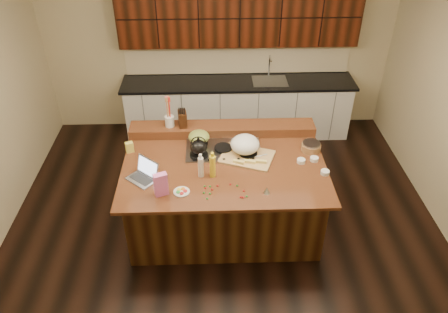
{
  "coord_description": "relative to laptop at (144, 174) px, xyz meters",
  "views": [
    {
      "loc": [
        -0.14,
        -4.14,
        3.99
      ],
      "look_at": [
        0.0,
        0.05,
        1.0
      ],
      "focal_mm": 35.0,
      "sensor_mm": 36.0,
      "label": 1
    }
  ],
  "objects": [
    {
      "name": "gumdrop_4",
      "position": [
        1.09,
        -0.39,
        -0.05
      ],
      "size": [
        0.02,
        0.02,
        0.02
      ],
      "primitive_type": "ellipsoid",
      "color": "red",
      "rests_on": "island"
    },
    {
      "name": "gumdrop_6",
      "position": [
        0.69,
        -0.22,
        -0.05
      ],
      "size": [
        0.02,
        0.02,
        0.02
      ],
      "primitive_type": "ellipsoid",
      "color": "red",
      "rests_on": "island"
    },
    {
      "name": "candy_plate",
      "position": [
        0.43,
        -0.27,
        -0.05
      ],
      "size": [
        0.24,
        0.24,
        0.01
      ],
      "primitive_type": "cylinder",
      "rotation": [
        0.0,
        0.0,
        0.44
      ],
      "color": "white",
      "rests_on": "island"
    },
    {
      "name": "ramekin_b",
      "position": [
        1.99,
        0.27,
        -0.04
      ],
      "size": [
        0.1,
        0.1,
        0.04
      ],
      "primitive_type": "cylinder",
      "rotation": [
        0.0,
        0.0,
        -0.02
      ],
      "color": "white",
      "rests_on": "island"
    },
    {
      "name": "gumdrop_0",
      "position": [
        1.07,
        -0.38,
        -0.05
      ],
      "size": [
        0.02,
        0.02,
        0.02
      ],
      "primitive_type": "ellipsoid",
      "color": "red",
      "rests_on": "island"
    },
    {
      "name": "gumdrop_2",
      "position": [
        0.82,
        -0.18,
        -0.05
      ],
      "size": [
        0.02,
        0.02,
        0.02
      ],
      "primitive_type": "ellipsoid",
      "color": "red",
      "rests_on": "island"
    },
    {
      "name": "gumdrop_5",
      "position": [
        0.68,
        -0.19,
        -0.05
      ],
      "size": [
        0.02,
        0.02,
        0.02
      ],
      "primitive_type": "ellipsoid",
      "color": "#198C26",
      "rests_on": "island"
    },
    {
      "name": "gumdrop_12",
      "position": [
        0.76,
        -0.24,
        -0.05
      ],
      "size": [
        0.02,
        0.02,
        0.02
      ],
      "primitive_type": "ellipsoid",
      "color": "red",
      "rests_on": "island"
    },
    {
      "name": "room",
      "position": [
        0.91,
        0.22,
        0.37
      ],
      "size": [
        5.52,
        5.02,
        2.72
      ],
      "color": "black",
      "rests_on": "ground"
    },
    {
      "name": "island",
      "position": [
        0.91,
        0.22,
        -0.52
      ],
      "size": [
        2.4,
        1.6,
        0.92
      ],
      "color": "black",
      "rests_on": "ground"
    },
    {
      "name": "gumdrop_9",
      "position": [
        0.71,
        -0.39,
        -0.05
      ],
      "size": [
        0.02,
        0.02,
        0.02
      ],
      "primitive_type": "ellipsoid",
      "color": "#198C26",
      "rests_on": "island"
    },
    {
      "name": "gumdrop_7",
      "position": [
        1.04,
        -0.19,
        -0.05
      ],
      "size": [
        0.02,
        0.02,
        0.02
      ],
      "primitive_type": "ellipsoid",
      "color": "#198C26",
      "rests_on": "island"
    },
    {
      "name": "kettle",
      "position": [
        0.61,
        0.39,
        0.08
      ],
      "size": [
        0.27,
        0.27,
        0.18
      ],
      "primitive_type": "ellipsoid",
      "rotation": [
        0.0,
        0.0,
        -0.4
      ],
      "color": "black",
      "rests_on": "cooktop"
    },
    {
      "name": "cooktop",
      "position": [
        0.91,
        0.52,
        -0.04
      ],
      "size": [
        0.92,
        0.52,
        0.05
      ],
      "color": "gray",
      "rests_on": "island"
    },
    {
      "name": "wooden_tray",
      "position": [
        1.17,
        0.42,
        0.05
      ],
      "size": [
        0.72,
        0.62,
        0.25
      ],
      "rotation": [
        0.0,
        0.0,
        -0.36
      ],
      "color": "tan",
      "rests_on": "island"
    },
    {
      "name": "utensil_crock",
      "position": [
        0.23,
        0.92,
        0.13
      ],
      "size": [
        0.12,
        0.12,
        0.14
      ],
      "primitive_type": "cylinder",
      "rotation": [
        0.0,
        0.0,
        0.02
      ],
      "color": "white",
      "rests_on": "back_ledge"
    },
    {
      "name": "knife_block",
      "position": [
        0.4,
        0.92,
        0.16
      ],
      "size": [
        0.13,
        0.18,
        0.2
      ],
      "primitive_type": "cube",
      "rotation": [
        0.0,
        0.0,
        0.16
      ],
      "color": "black",
      "rests_on": "back_ledge"
    },
    {
      "name": "ramekin_c",
      "position": [
        1.82,
        0.23,
        -0.04
      ],
      "size": [
        0.11,
        0.11,
        0.04
      ],
      "primitive_type": "cylinder",
      "rotation": [
        0.0,
        0.0,
        -0.09
      ],
      "color": "white",
      "rests_on": "island"
    },
    {
      "name": "strainer_bowl",
      "position": [
        1.99,
        0.48,
        -0.01
      ],
      "size": [
        0.29,
        0.29,
        0.09
      ],
      "primitive_type": "cylinder",
      "rotation": [
        0.0,
        0.0,
        -0.23
      ],
      "color": "#996B3F",
      "rests_on": "island"
    },
    {
      "name": "gumdrop_1",
      "position": [
        0.74,
        -0.31,
        -0.05
      ],
      "size": [
        0.02,
        0.02,
        0.02
      ],
      "primitive_type": "ellipsoid",
      "color": "#198C26",
      "rests_on": "island"
    },
    {
      "name": "ramekin_a",
      "position": [
        2.06,
        0.0,
        -0.04
      ],
      "size": [
        0.13,
        0.13,
        0.04
      ],
      "primitive_type": "cylinder",
      "rotation": [
        0.0,
        0.0,
        -0.4
      ],
      "color": "white",
      "rests_on": "island"
    },
    {
      "name": "pink_bag",
      "position": [
        0.22,
        -0.29,
        0.07
      ],
      "size": [
        0.16,
        0.12,
        0.27
      ],
      "primitive_type": "cube",
      "rotation": [
        0.0,
        0.0,
        0.36
      ],
      "color": "#F875CB",
      "rests_on": "island"
    },
    {
      "name": "package_box",
      "position": [
        -0.24,
        0.53,
        0.01
      ],
      "size": [
        0.11,
        0.1,
        0.13
      ],
      "primitive_type": "cube",
      "rotation": [
        0.0,
        0.0,
        0.37
      ],
      "color": "gold",
      "rests_on": "island"
    },
    {
      "name": "gumdrop_13",
      "position": [
        0.67,
        -0.3,
        -0.05
      ],
      "size": [
        0.02,
        0.02,
        0.02
      ],
      "primitive_type": "ellipsoid",
      "color": "#198C26",
      "rests_on": "island"
    },
    {
      "name": "laptop",
      "position": [
        0.0,
        0.0,
        0.0
      ],
      "size": [
        0.41,
        0.4,
        0.22
      ],
      "rotation": [
        0.0,
        0.0,
        -0.71
      ],
      "color": "#B7B7BC",
      "rests_on": "island"
    },
    {
      "name": "gumdrop_11",
      "position": [
        0.74,
        -0.19,
        -0.05
      ],
      "size": [
        0.02,
        0.02,
        0.02
      ],
      "primitive_type": "ellipsoid",
      "color": "#198C26",
      "rests_on": "island"
    },
    {
      "name": "oil_bottle",
      "position": [
        0.77,
        0.01,
        0.08
      ],
      "size": [
        0.09,
        0.09,
        0.27
      ],
      "primitive_type": "cylinder",
      "rotation": [
        0.0,
        0.0,
        -0.31
      ],
      "color": "yellow",
      "rests_on": "island"
    },
    {
      "name": "gumdrop_8",
      "position": [
        1.11,
        -0.28,
        -0.05
      ],
      "size": [
        0.02,
        0.02,
        0.02
      ],
      "primitive_type": "ellipsoid",
      "color": "red",
      "rests_on": "island"
    },
    {
      "name": "back_ledge",
      "position": [
        0.91,
        0.92,
        0.0
      ],
      "size": [
        2.4,
        0.3,
        0.12
      ],
      "primitive_type": "cube",
      "color": "black",
      "rests_on": "island"
    },
    {
      "name": "kitchen_timer",
      "position": [
        1.35,
        -0.31,
        -0.02
      ],
      "size": [
        0.11,
        0.11,
        0.07
      ],
      "primitive_type": "cone",
      "rotation": [
        0.0,
        0.0,
        -0.41
      ],
      "color": "silver",
      "rests_on": "island"
    },
    {
      "name": "green_bowl",
      "position": [
        0.61,
        0.65,
        0.06
      ],
      "size": [
        0.32,
        0.32,
        0.15
      ],
      "primitive_type": "ellipsoid",
      "rotation": [
        0.0,
        0.0,
        0.27
      ],
      "color": "olive",
      "rests_on": "cooktop"
    },
    {
      "name": "back_counter",
      "position": [
        1.21,
        2.45,
        0.0
      ],
      "size": [
        3.7,
        0.66,
        2.4
      ],
      "color": "silver",
      "rests_on": "ground"
    },
    {
      "name": "vinegar_bottle",
      "position": [
        0.64,
        0.01,
        0.07
      ],
      "size": [
        0.08,
        0.08,
        0.25
      ],
      "primitive_type": "cylinder",
      "rotation": [
        0.0,
        0.0,
        0.24
      ],
      "color": "silver",
      "rests_on": "island"
    },
    {
      "name": "gumdrop_3",
      "position": [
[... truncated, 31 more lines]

